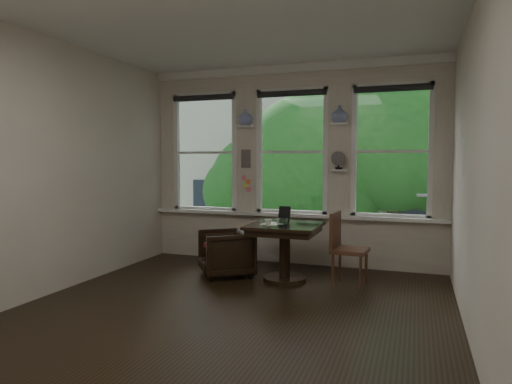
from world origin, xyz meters
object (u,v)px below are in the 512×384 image
at_px(side_chair_right, 350,250).
at_px(mug, 268,223).
at_px(armchair_left, 226,253).
at_px(table, 285,253).
at_px(laptop, 307,224).

height_order(side_chair_right, mug, side_chair_right).
height_order(armchair_left, side_chair_right, side_chair_right).
bearing_deg(table, armchair_left, 179.53).
height_order(table, mug, mug).
bearing_deg(armchair_left, mug, 33.52).
bearing_deg(laptop, mug, -140.46).
relative_size(table, mug, 9.55).
distance_m(table, armchair_left, 0.84).
distance_m(side_chair_right, mug, 1.08).
height_order(armchair_left, mug, mug).
relative_size(table, laptop, 2.92).
height_order(table, side_chair_right, side_chair_right).
distance_m(side_chair_right, laptop, 0.63).
bearing_deg(table, laptop, 11.96).
distance_m(table, mug, 0.51).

